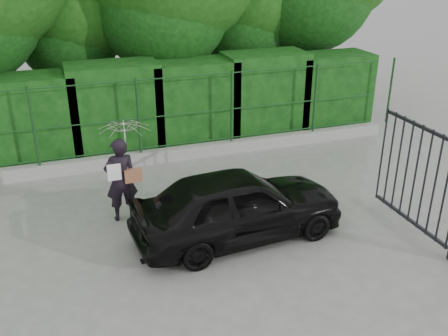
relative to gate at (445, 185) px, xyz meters
name	(u,v)px	position (x,y,z in m)	size (l,w,h in m)	color
ground	(168,273)	(-4.60, 0.72, -1.19)	(80.00, 80.00, 0.00)	gray
kerb	(125,160)	(-4.60, 5.22, -1.04)	(14.00, 0.25, 0.30)	#9E9E99
fence	(131,117)	(-4.38, 5.22, 0.01)	(14.13, 0.06, 1.80)	#143E18
hedge	(125,111)	(-4.36, 6.22, -0.14)	(14.20, 1.20, 2.26)	black
gate	(445,185)	(0.00, 0.00, 0.00)	(0.22, 2.33, 2.36)	black
woman	(124,156)	(-4.90, 2.76, 0.09)	(0.93, 0.95, 1.94)	black
car	(238,205)	(-3.15, 1.41, -0.54)	(1.52, 3.78, 1.29)	black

